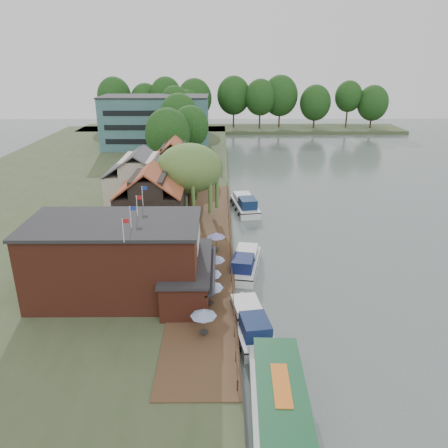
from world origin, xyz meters
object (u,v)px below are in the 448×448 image
object	(u,v)px
umbrella_0	(204,323)
umbrella_3	(215,266)
cottage_a	(151,201)
umbrella_1	(210,294)
cottage_c	(174,165)
swan	(257,392)
cruiser_0	(250,320)
tour_boat	(281,411)
umbrella_5	(216,242)
pub	(138,258)
hotel_block	(156,122)
cruiser_2	(245,203)
willow	(190,183)
cruiser_1	(245,260)
umbrella_2	(209,281)
cottage_b	(140,180)
umbrella_4	(204,255)

from	to	relation	value
umbrella_0	umbrella_3	world-z (taller)	same
cottage_a	umbrella_1	xyz separation A→B (m)	(7.64, -17.38, -2.96)
cottage_c	swan	distance (m)	47.52
cruiser_0	tour_boat	size ratio (longest dim) A/B	0.72
umbrella_3	umbrella_5	world-z (taller)	same
pub	cottage_c	bearing A→B (deg)	90.00
hotel_block	cruiser_2	xyz separation A→B (m)	(19.28, -44.43, -5.90)
swan	willow	bearing A→B (deg)	101.52
hotel_block	swan	distance (m)	85.39
cruiser_2	swan	world-z (taller)	cruiser_2
umbrella_5	swan	size ratio (longest dim) A/B	5.40
cruiser_1	swan	world-z (taller)	cruiser_1
umbrella_2	cruiser_2	world-z (taller)	umbrella_2
cruiser_1	umbrella_0	bearing A→B (deg)	-96.04
hotel_block	cruiser_1	xyz separation A→B (m)	(18.24, -64.27, -5.98)
hotel_block	tour_boat	world-z (taller)	hotel_block
umbrella_0	willow	bearing A→B (deg)	95.85
cottage_b	umbrella_1	distance (m)	29.53
umbrella_2	swan	world-z (taller)	umbrella_2
umbrella_4	swan	world-z (taller)	umbrella_4
willow	umbrella_2	distance (m)	20.49
hotel_block	pub	bearing A→B (deg)	-83.57
willow	swan	xyz separation A→B (m)	(6.56, -32.17, -5.99)
pub	umbrella_4	xyz separation A→B (m)	(5.81, 5.63, -2.36)
cottage_b	swan	bearing A→B (deg)	-69.29
pub	tour_boat	bearing A→B (deg)	-53.20
umbrella_4	cottage_b	bearing A→B (deg)	116.87
cruiser_2	hotel_block	bearing A→B (deg)	104.81
hotel_block	umbrella_2	world-z (taller)	hotel_block
cruiser_1	swan	bearing A→B (deg)	-80.19
pub	umbrella_1	xyz separation A→B (m)	(6.64, -2.38, -2.36)
cottage_c	umbrella_0	size ratio (longest dim) A/B	3.58
umbrella_5	cruiser_0	bearing A→B (deg)	-77.81
cottage_b	umbrella_3	size ratio (longest dim) A/B	4.04
umbrella_4	cruiser_0	size ratio (longest dim) A/B	0.25
pub	cruiser_2	size ratio (longest dim) A/B	1.95
hotel_block	umbrella_2	xyz separation A→B (m)	(14.49, -70.89, -4.86)
hotel_block	umbrella_0	world-z (taller)	hotel_block
cottage_a	willow	bearing A→B (deg)	48.01
willow	umbrella_4	world-z (taller)	willow
willow	umbrella_5	bearing A→B (deg)	-71.77
umbrella_0	umbrella_1	distance (m)	4.46
umbrella_5	cruiser_0	xyz separation A→B (m)	(2.99, -13.84, -1.12)
cottage_a	cottage_c	distance (m)	19.03
umbrella_3	tour_boat	size ratio (longest dim) A/B	0.18
cottage_a	swan	xyz separation A→B (m)	(11.06, -27.17, -5.03)
cottage_b	umbrella_5	size ratio (longest dim) A/B	4.04
umbrella_2	umbrella_5	xyz separation A→B (m)	(0.59, 9.02, 0.00)
pub	umbrella_0	bearing A→B (deg)	-47.54
hotel_block	willow	size ratio (longest dim) A/B	2.44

